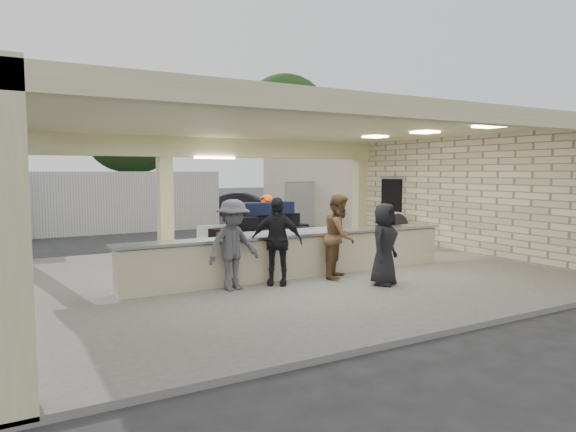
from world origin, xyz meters
TOP-DOWN VIEW (x-y plane):
  - ground at (0.00, 0.00)m, footprint 120.00×120.00m
  - pavilion at (0.21, 0.66)m, footprint 12.01×10.00m
  - baggage_counter at (0.00, -0.50)m, footprint 8.20×0.58m
  - luggage_cart at (-0.36, 0.51)m, footprint 2.80×1.74m
  - drum_fan at (5.49, 2.50)m, footprint 0.97×0.52m
  - baggage_handler at (-0.24, 0.64)m, footprint 0.44×0.70m
  - passenger_a at (0.73, -1.08)m, footprint 0.93×0.90m
  - passenger_b at (-0.84, -1.02)m, footprint 1.11×0.94m
  - passenger_c at (-1.81, -1.02)m, footprint 1.23×0.66m
  - passenger_d at (1.11, -2.14)m, footprint 0.90×0.69m
  - car_white_a at (9.25, 13.54)m, footprint 5.65×4.25m
  - car_white_b at (10.94, 13.21)m, footprint 4.64×1.82m
  - car_dark at (6.28, 15.84)m, footprint 3.93×3.25m
  - container_white at (-3.13, 11.57)m, footprint 11.38×2.49m
  - fence at (11.00, 9.00)m, footprint 12.06×0.06m
  - tree_mid at (2.32, 26.16)m, footprint 6.00×5.60m
  - tree_right at (14.32, 25.16)m, footprint 7.20×7.00m
  - adjacent_building at (9.50, 10.00)m, footprint 6.00×8.00m

SIDE VIEW (x-z plane):
  - ground at x=0.00m, z-range 0.00..0.00m
  - baggage_counter at x=0.00m, z-range 0.10..1.08m
  - car_dark at x=6.28m, z-range 0.00..1.27m
  - drum_fan at x=5.49m, z-range 0.14..1.18m
  - car_white_b at x=10.94m, z-range 0.00..1.45m
  - car_white_a at x=9.25m, z-range 0.00..1.46m
  - passenger_d at x=1.11m, z-range 0.10..1.81m
  - luggage_cart at x=-0.36m, z-range 0.16..1.79m
  - baggage_handler at x=-0.24m, z-range 0.10..1.90m
  - passenger_c at x=-1.81m, z-range 0.10..1.92m
  - passenger_b at x=-0.84m, z-range 0.10..1.94m
  - passenger_a at x=0.73m, z-range 0.10..1.96m
  - fence at x=11.00m, z-range 0.04..2.07m
  - container_white at x=-3.13m, z-range 0.00..2.46m
  - pavilion at x=0.21m, z-range -0.43..3.12m
  - adjacent_building at x=9.50m, z-range 0.00..3.20m
  - tree_mid at x=2.32m, z-range 0.96..8.96m
  - tree_right at x=14.32m, z-range 1.21..11.21m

